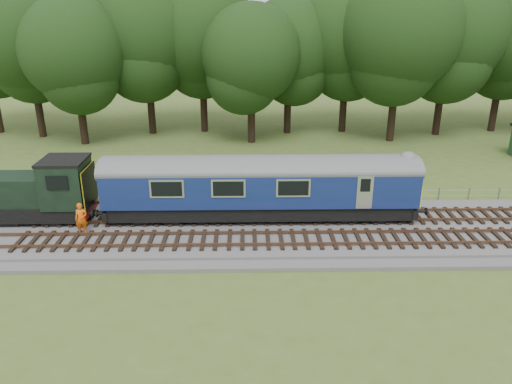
{
  "coord_description": "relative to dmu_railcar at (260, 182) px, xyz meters",
  "views": [
    {
      "loc": [
        -4.6,
        -25.81,
        12.47
      ],
      "look_at": [
        -4.09,
        1.4,
        2.0
      ],
      "focal_mm": 35.0,
      "sensor_mm": 36.0,
      "label": 1
    }
  ],
  "objects": [
    {
      "name": "worker",
      "position": [
        -9.92,
        -1.97,
        -1.36
      ],
      "size": [
        0.73,
        0.56,
        1.8
      ],
      "primitive_type": "imported",
      "rotation": [
        0.0,
        0.0,
        0.22
      ],
      "color": "#FC640D",
      "rests_on": "ballast"
    },
    {
      "name": "shunter_loco",
      "position": [
        -13.93,
        0.0,
        -0.63
      ],
      "size": [
        8.92,
        2.6,
        3.38
      ],
      "color": "black",
      "rests_on": "ground"
    },
    {
      "name": "fence",
      "position": [
        3.84,
        3.1,
        -2.61
      ],
      "size": [
        64.0,
        0.12,
        1.0
      ],
      "primitive_type": null,
      "color": "#6B6054",
      "rests_on": "ground"
    },
    {
      "name": "ballast",
      "position": [
        3.84,
        -1.4,
        -2.43
      ],
      "size": [
        70.0,
        7.0,
        0.35
      ],
      "primitive_type": "cube",
      "color": "#4C4C4F",
      "rests_on": "ground"
    },
    {
      "name": "track_north",
      "position": [
        3.84,
        -0.0,
        -2.19
      ],
      "size": [
        67.2,
        2.4,
        0.21
      ],
      "color": "black",
      "rests_on": "ballast"
    },
    {
      "name": "dmu_railcar",
      "position": [
        0.0,
        0.0,
        0.0
      ],
      "size": [
        18.05,
        2.86,
        3.88
      ],
      "color": "black",
      "rests_on": "ground"
    },
    {
      "name": "ground",
      "position": [
        3.84,
        -1.4,
        -2.61
      ],
      "size": [
        120.0,
        120.0,
        0.0
      ],
      "primitive_type": "plane",
      "color": "#445D22",
      "rests_on": "ground"
    },
    {
      "name": "track_south",
      "position": [
        3.84,
        -3.0,
        -2.19
      ],
      "size": [
        67.2,
        2.4,
        0.21
      ],
      "color": "black",
      "rests_on": "ballast"
    },
    {
      "name": "tree_line",
      "position": [
        3.84,
        20.6,
        -2.61
      ],
      "size": [
        70.0,
        8.0,
        18.0
      ],
      "primitive_type": null,
      "color": "black",
      "rests_on": "ground"
    }
  ]
}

